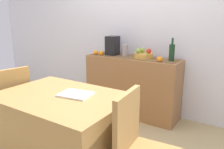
{
  "coord_description": "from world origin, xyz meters",
  "views": [
    {
      "loc": [
        1.43,
        -1.89,
        1.42
      ],
      "look_at": [
        -0.0,
        0.35,
        0.73
      ],
      "focal_mm": 35.72,
      "sensor_mm": 36.0,
      "label": 1
    }
  ],
  "objects_px": {
    "ceramic_vase": "(125,51)",
    "dining_table": "(63,132)",
    "fruit_bowl": "(144,55)",
    "chair_near_window": "(10,121)",
    "open_book": "(76,94)",
    "sideboard_console": "(132,86)",
    "coffee_maker": "(113,46)",
    "wine_bottle": "(172,52)"
  },
  "relations": [
    {
      "from": "wine_bottle",
      "to": "open_book",
      "type": "bearing_deg",
      "value": -106.29
    },
    {
      "from": "wine_bottle",
      "to": "dining_table",
      "type": "xyz_separation_m",
      "value": [
        -0.52,
        -1.46,
        -0.61
      ]
    },
    {
      "from": "ceramic_vase",
      "to": "open_book",
      "type": "relative_size",
      "value": 0.6
    },
    {
      "from": "wine_bottle",
      "to": "coffee_maker",
      "type": "relative_size",
      "value": 1.07
    },
    {
      "from": "fruit_bowl",
      "to": "chair_near_window",
      "type": "bearing_deg",
      "value": -123.79
    },
    {
      "from": "sideboard_console",
      "to": "chair_near_window",
      "type": "relative_size",
      "value": 1.53
    },
    {
      "from": "open_book",
      "to": "chair_near_window",
      "type": "height_order",
      "value": "chair_near_window"
    },
    {
      "from": "coffee_maker",
      "to": "sideboard_console",
      "type": "bearing_deg",
      "value": 0.0
    },
    {
      "from": "ceramic_vase",
      "to": "dining_table",
      "type": "xyz_separation_m",
      "value": [
        0.17,
        -1.46,
        -0.58
      ]
    },
    {
      "from": "wine_bottle",
      "to": "dining_table",
      "type": "relative_size",
      "value": 0.26
    },
    {
      "from": "coffee_maker",
      "to": "chair_near_window",
      "type": "xyz_separation_m",
      "value": [
        -0.47,
        -1.47,
        -0.74
      ]
    },
    {
      "from": "open_book",
      "to": "chair_near_window",
      "type": "relative_size",
      "value": 0.31
    },
    {
      "from": "fruit_bowl",
      "to": "open_book",
      "type": "relative_size",
      "value": 0.95
    },
    {
      "from": "sideboard_console",
      "to": "dining_table",
      "type": "xyz_separation_m",
      "value": [
        0.04,
        -1.46,
        -0.06
      ]
    },
    {
      "from": "open_book",
      "to": "sideboard_console",
      "type": "bearing_deg",
      "value": 87.52
    },
    {
      "from": "fruit_bowl",
      "to": "dining_table",
      "type": "distance_m",
      "value": 1.56
    },
    {
      "from": "ceramic_vase",
      "to": "open_book",
      "type": "bearing_deg",
      "value": -78.43
    },
    {
      "from": "sideboard_console",
      "to": "chair_near_window",
      "type": "distance_m",
      "value": 1.68
    },
    {
      "from": "sideboard_console",
      "to": "dining_table",
      "type": "distance_m",
      "value": 1.46
    },
    {
      "from": "dining_table",
      "to": "sideboard_console",
      "type": "bearing_deg",
      "value": 91.59
    },
    {
      "from": "coffee_maker",
      "to": "chair_near_window",
      "type": "bearing_deg",
      "value": -107.79
    },
    {
      "from": "fruit_bowl",
      "to": "dining_table",
      "type": "relative_size",
      "value": 0.23
    },
    {
      "from": "fruit_bowl",
      "to": "chair_near_window",
      "type": "height_order",
      "value": "fruit_bowl"
    },
    {
      "from": "sideboard_console",
      "to": "fruit_bowl",
      "type": "distance_m",
      "value": 0.5
    },
    {
      "from": "coffee_maker",
      "to": "dining_table",
      "type": "height_order",
      "value": "coffee_maker"
    },
    {
      "from": "fruit_bowl",
      "to": "dining_table",
      "type": "xyz_separation_m",
      "value": [
        -0.13,
        -1.46,
        -0.53
      ]
    },
    {
      "from": "ceramic_vase",
      "to": "open_book",
      "type": "height_order",
      "value": "ceramic_vase"
    },
    {
      "from": "open_book",
      "to": "coffee_maker",
      "type": "bearing_deg",
      "value": 100.72
    },
    {
      "from": "coffee_maker",
      "to": "open_book",
      "type": "height_order",
      "value": "coffee_maker"
    },
    {
      "from": "coffee_maker",
      "to": "ceramic_vase",
      "type": "height_order",
      "value": "coffee_maker"
    },
    {
      "from": "sideboard_console",
      "to": "wine_bottle",
      "type": "relative_size",
      "value": 4.55
    },
    {
      "from": "sideboard_console",
      "to": "coffee_maker",
      "type": "relative_size",
      "value": 4.85
    },
    {
      "from": "wine_bottle",
      "to": "chair_near_window",
      "type": "xyz_separation_m",
      "value": [
        -1.37,
        -1.47,
        -0.71
      ]
    },
    {
      "from": "open_book",
      "to": "chair_near_window",
      "type": "bearing_deg",
      "value": 175.31
    },
    {
      "from": "ceramic_vase",
      "to": "coffee_maker",
      "type": "bearing_deg",
      "value": 180.0
    },
    {
      "from": "fruit_bowl",
      "to": "ceramic_vase",
      "type": "relative_size",
      "value": 1.59
    },
    {
      "from": "fruit_bowl",
      "to": "open_book",
      "type": "bearing_deg",
      "value": -90.58
    },
    {
      "from": "wine_bottle",
      "to": "open_book",
      "type": "distance_m",
      "value": 1.47
    },
    {
      "from": "fruit_bowl",
      "to": "chair_near_window",
      "type": "xyz_separation_m",
      "value": [
        -0.98,
        -1.47,
        -0.64
      ]
    },
    {
      "from": "dining_table",
      "to": "open_book",
      "type": "xyz_separation_m",
      "value": [
        0.12,
        0.07,
        0.38
      ]
    },
    {
      "from": "sideboard_console",
      "to": "ceramic_vase",
      "type": "relative_size",
      "value": 8.2
    },
    {
      "from": "ceramic_vase",
      "to": "dining_table",
      "type": "relative_size",
      "value": 0.14
    }
  ]
}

